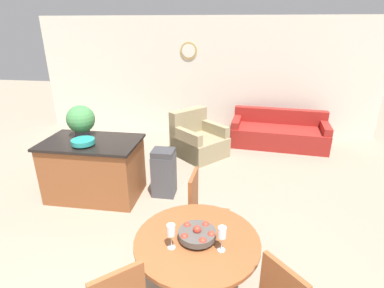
% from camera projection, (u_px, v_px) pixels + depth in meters
% --- Properties ---
extents(wall_back, '(8.00, 0.09, 2.70)m').
position_uv_depth(wall_back, '(205.00, 77.00, 7.10)').
color(wall_back, silver).
rests_on(wall_back, ground_plane).
extents(dining_table, '(1.09, 1.09, 0.78)m').
position_uv_depth(dining_table, '(197.00, 255.00, 2.65)').
color(dining_table, brown).
rests_on(dining_table, ground_plane).
extents(dining_chair_far_side, '(0.44, 0.44, 0.99)m').
position_uv_depth(dining_chair_far_side, '(203.00, 211.00, 3.40)').
color(dining_chair_far_side, brown).
rests_on(dining_chair_far_side, ground_plane).
extents(fruit_bowl, '(0.33, 0.33, 0.14)m').
position_uv_depth(fruit_bowl, '(197.00, 234.00, 2.56)').
color(fruit_bowl, '#4C4742').
rests_on(fruit_bowl, dining_table).
extents(wine_glass_left, '(0.07, 0.07, 0.23)m').
position_uv_depth(wine_glass_left, '(171.00, 231.00, 2.43)').
color(wine_glass_left, silver).
rests_on(wine_glass_left, dining_table).
extents(wine_glass_right, '(0.07, 0.07, 0.23)m').
position_uv_depth(wine_glass_right, '(222.00, 233.00, 2.40)').
color(wine_glass_right, silver).
rests_on(wine_glass_right, dining_table).
extents(kitchen_island, '(1.42, 0.87, 0.91)m').
position_uv_depth(kitchen_island, '(94.00, 169.00, 4.57)').
color(kitchen_island, brown).
rests_on(kitchen_island, ground_plane).
extents(teal_bowl, '(0.32, 0.32, 0.09)m').
position_uv_depth(teal_bowl, '(83.00, 142.00, 4.22)').
color(teal_bowl, teal).
rests_on(teal_bowl, kitchen_island).
extents(potted_plant, '(0.42, 0.42, 0.48)m').
position_uv_depth(potted_plant, '(81.00, 120.00, 4.51)').
color(potted_plant, '#4C4C51').
rests_on(potted_plant, kitchen_island).
extents(trash_bin, '(0.34, 0.31, 0.76)m').
position_uv_depth(trash_bin, '(164.00, 173.00, 4.62)').
color(trash_bin, '#47474C').
rests_on(trash_bin, ground_plane).
extents(couch, '(2.09, 1.05, 0.75)m').
position_uv_depth(couch, '(279.00, 133.00, 6.61)').
color(couch, maroon).
rests_on(couch, ground_plane).
extents(armchair, '(1.25, 1.25, 0.89)m').
position_uv_depth(armchair, '(198.00, 141.00, 6.11)').
color(armchair, '#998966').
rests_on(armchair, ground_plane).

